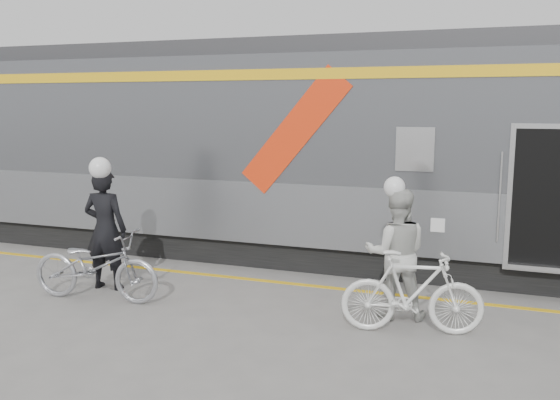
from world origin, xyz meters
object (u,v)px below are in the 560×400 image
at_px(bicycle_left, 96,266).
at_px(woman, 396,253).
at_px(man, 105,229).
at_px(bicycle_right, 412,292).

xyz_separation_m(bicycle_left, woman, (4.39, 0.81, 0.37)).
height_order(man, woman, man).
xyz_separation_m(bicycle_left, bicycle_right, (4.69, 0.26, 0.01)).
relative_size(man, bicycle_left, 0.95).
relative_size(man, bicycle_right, 1.07).
distance_m(woman, bicycle_right, 0.72).
bearing_deg(man, bicycle_left, 104.30).
bearing_deg(bicycle_right, man, 74.95).
xyz_separation_m(woman, bicycle_right, (0.30, -0.55, -0.36)).
distance_m(bicycle_left, woman, 4.48).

